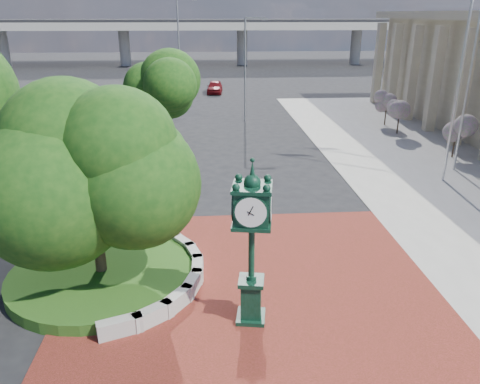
% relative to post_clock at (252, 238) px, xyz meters
% --- Properties ---
extents(ground, '(200.00, 200.00, 0.00)m').
position_rel_post_clock_xyz_m(ground, '(0.20, 2.55, -2.69)').
color(ground, black).
rests_on(ground, ground).
extents(plaza, '(12.00, 12.00, 0.04)m').
position_rel_post_clock_xyz_m(plaza, '(0.20, 1.55, -2.67)').
color(plaza, maroon).
rests_on(plaza, ground).
extents(planter_wall, '(2.96, 6.77, 0.54)m').
position_rel_post_clock_xyz_m(planter_wall, '(-2.51, 2.55, -2.42)').
color(planter_wall, '#9E9B93').
rests_on(planter_wall, ground).
extents(grass_bed, '(6.10, 6.10, 0.40)m').
position_rel_post_clock_xyz_m(grass_bed, '(-4.80, 2.55, -2.49)').
color(grass_bed, '#194313').
rests_on(grass_bed, ground).
extents(overpass, '(90.00, 12.00, 7.50)m').
position_rel_post_clock_xyz_m(overpass, '(-0.01, 72.55, 3.85)').
color(overpass, '#9E9B93').
rests_on(overpass, ground).
extents(tree_planter, '(5.20, 5.20, 6.33)m').
position_rel_post_clock_xyz_m(tree_planter, '(-4.80, 2.55, 1.04)').
color(tree_planter, '#38281C').
rests_on(tree_planter, ground).
extents(tree_street, '(4.40, 4.40, 5.45)m').
position_rel_post_clock_xyz_m(tree_street, '(-3.80, 20.55, 0.55)').
color(tree_street, '#38281C').
rests_on(tree_street, ground).
extents(post_clock, '(1.15, 1.15, 4.89)m').
position_rel_post_clock_xyz_m(post_clock, '(0.00, 0.00, 0.00)').
color(post_clock, black).
rests_on(post_clock, ground).
extents(parked_car, '(1.94, 4.19, 1.39)m').
position_rel_post_clock_xyz_m(parked_car, '(-0.18, 41.86, -1.99)').
color(parked_car, '#610D12').
rests_on(parked_car, ground).
extents(flagpole_a, '(1.79, 0.20, 11.41)m').
position_rel_post_clock_xyz_m(flagpole_a, '(11.46, 11.44, 3.16)').
color(flagpole_a, silver).
rests_on(flagpole_a, ground).
extents(flagpole_b, '(1.61, 0.25, 10.35)m').
position_rel_post_clock_xyz_m(flagpole_b, '(12.99, 13.23, 2.62)').
color(flagpole_b, silver).
rests_on(flagpole_b, ground).
extents(street_lamp_near, '(1.82, 0.48, 8.16)m').
position_rel_post_clock_xyz_m(street_lamp_near, '(2.20, 26.96, 2.10)').
color(street_lamp_near, slate).
rests_on(street_lamp_near, ground).
extents(street_lamp_far, '(2.23, 0.62, 9.98)m').
position_rel_post_clock_xyz_m(street_lamp_far, '(-3.80, 42.74, 3.16)').
color(street_lamp_far, slate).
rests_on(street_lamp_far, ground).
extents(shrub_near, '(1.20, 1.20, 2.20)m').
position_rel_post_clock_xyz_m(shrub_near, '(14.07, 15.56, -1.09)').
color(shrub_near, '#38281C').
rests_on(shrub_near, ground).
extents(shrub_mid, '(1.20, 1.20, 2.20)m').
position_rel_post_clock_xyz_m(shrub_mid, '(12.99, 21.78, -1.09)').
color(shrub_mid, '#38281C').
rests_on(shrub_mid, ground).
extents(shrub_far, '(1.20, 1.20, 2.20)m').
position_rel_post_clock_xyz_m(shrub_far, '(13.10, 24.67, -1.09)').
color(shrub_far, '#38281C').
rests_on(shrub_far, ground).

